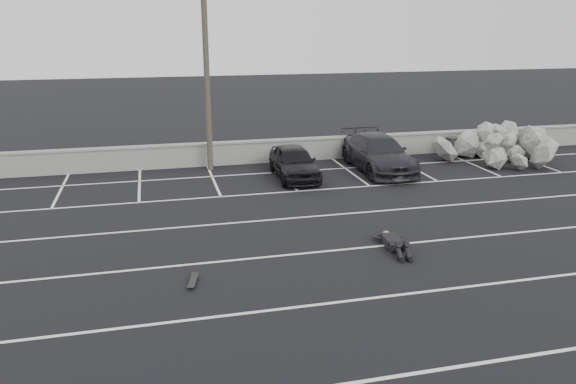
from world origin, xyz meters
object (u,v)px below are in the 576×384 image
object	(u,v)px
person	(392,237)
car_right	(378,153)
trash_bin	(451,147)
skateboard	(193,281)
car_left	(294,162)
riprap_pile	(503,149)
utility_pole	(206,62)

from	to	relation	value
person	car_right	bearing A→B (deg)	75.67
trash_bin	skateboard	distance (m)	17.41
car_left	car_right	world-z (taller)	car_right
car_right	riprap_pile	bearing A→B (deg)	4.06
person	skateboard	distance (m)	6.02
trash_bin	skateboard	xyz separation A→B (m)	(-13.40, -11.11, -0.43)
trash_bin	utility_pole	bearing A→B (deg)	178.58
person	trash_bin	bearing A→B (deg)	58.50
trash_bin	riprap_pile	world-z (taller)	riprap_pile
car_right	person	bearing A→B (deg)	-109.03
car_right	riprap_pile	size ratio (longest dim) A/B	0.87
car_left	car_right	bearing A→B (deg)	6.41
person	skateboard	size ratio (longest dim) A/B	3.56
riprap_pile	person	bearing A→B (deg)	-137.63
utility_pole	riprap_pile	size ratio (longest dim) A/B	1.53
riprap_pile	person	distance (m)	12.94
utility_pole	person	distance (m)	11.90
trash_bin	person	xyz separation A→B (m)	(-7.51, -9.92, -0.25)
car_right	skateboard	bearing A→B (deg)	-132.19
utility_pole	car_right	bearing A→B (deg)	-14.37
car_left	skateboard	bearing A→B (deg)	-117.37
car_right	skateboard	xyz separation A→B (m)	(-8.93, -9.54, -0.70)
person	skateboard	world-z (taller)	person
car_right	trash_bin	world-z (taller)	car_right
car_left	skateboard	distance (m)	10.46
car_left	car_right	distance (m)	3.97
trash_bin	person	bearing A→B (deg)	-127.10
car_right	person	xyz separation A→B (m)	(-3.03, -8.36, -0.51)
utility_pole	skateboard	world-z (taller)	utility_pole
person	car_left	bearing A→B (deg)	102.17
car_left	riprap_pile	bearing A→B (deg)	5.08
utility_pole	riprap_pile	xyz separation A→B (m)	(13.76, -1.49, -4.14)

